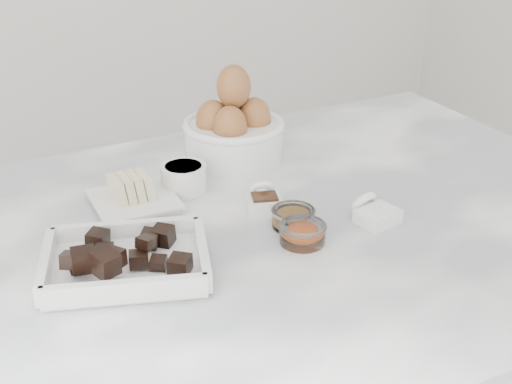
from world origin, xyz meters
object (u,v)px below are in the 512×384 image
chocolate_dish (125,257)px  honey_bowl (293,217)px  butter_plate (133,196)px  egg_bowl (234,130)px  zest_bowl (303,232)px  vanilla_spoon (264,199)px  sugar_ramekin (184,177)px  salt_spoon (374,212)px

chocolate_dish → honey_bowl: chocolate_dish is taller
butter_plate → egg_bowl: size_ratio=0.72×
honey_bowl → zest_bowl: (-0.01, -0.05, 0.00)m
honey_bowl → vanilla_spoon: size_ratio=0.86×
butter_plate → sugar_ramekin: bearing=10.7°
chocolate_dish → butter_plate: bearing=68.8°
butter_plate → zest_bowl: bearing=-50.5°
sugar_ramekin → zest_bowl: (0.08, -0.23, -0.01)m
salt_spoon → chocolate_dish: bearing=175.1°
butter_plate → salt_spoon: (0.30, -0.21, -0.00)m
chocolate_dish → salt_spoon: bearing=-4.9°
butter_plate → honey_bowl: (0.19, -0.17, -0.00)m
chocolate_dish → egg_bowl: (0.28, 0.27, 0.03)m
chocolate_dish → salt_spoon: chocolate_dish is taller
egg_bowl → zest_bowl: bearing=-97.7°
sugar_ramekin → salt_spoon: (0.21, -0.22, -0.01)m
sugar_ramekin → zest_bowl: bearing=-69.8°
butter_plate → salt_spoon: bearing=-34.5°
vanilla_spoon → salt_spoon: (0.12, -0.11, 0.00)m
honey_bowl → vanilla_spoon: vanilla_spoon is taller
butter_plate → honey_bowl: 0.25m
egg_bowl → honey_bowl: 0.26m
butter_plate → egg_bowl: egg_bowl is taller
honey_bowl → butter_plate: bearing=138.4°
sugar_ramekin → honey_bowl: 0.21m
chocolate_dish → honey_bowl: size_ratio=3.87×
butter_plate → zest_bowl: size_ratio=1.92×
butter_plate → vanilla_spoon: butter_plate is taller
chocolate_dish → zest_bowl: 0.24m
chocolate_dish → sugar_ramekin: size_ratio=3.45×
butter_plate → vanilla_spoon: (0.18, -0.09, -0.00)m
zest_bowl → honey_bowl: bearing=75.8°
chocolate_dish → zest_bowl: size_ratio=3.73×
zest_bowl → salt_spoon: size_ratio=0.86×
honey_bowl → vanilla_spoon: bearing=97.9°
sugar_ramekin → egg_bowl: bearing=31.7°
egg_bowl → zest_bowl: size_ratio=2.64×
honey_bowl → sugar_ramekin: bearing=117.7°
sugar_ramekin → egg_bowl: size_ratio=0.41×
egg_bowl → honey_bowl: egg_bowl is taller
vanilla_spoon → chocolate_dish: bearing=-161.5°
chocolate_dish → zest_bowl: (0.24, -0.04, -0.01)m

